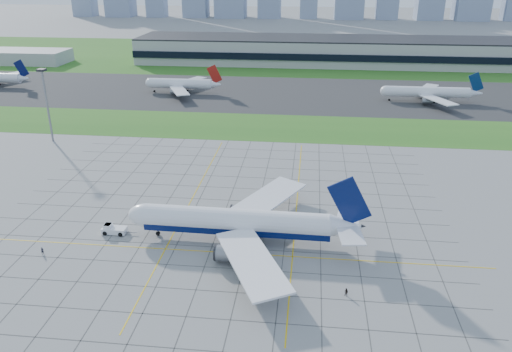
{
  "coord_description": "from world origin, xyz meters",
  "views": [
    {
      "loc": [
        20.35,
        -94.09,
        57.68
      ],
      "look_at": [
        7.13,
        24.82,
        7.0
      ],
      "focal_mm": 35.0,
      "sensor_mm": 36.0,
      "label": 1
    }
  ],
  "objects_px": {
    "light_mast": "(46,96)",
    "distant_jet_2": "(428,92)",
    "crew_far": "(346,292)",
    "distant_jet_1": "(182,84)",
    "airliner": "(238,222)",
    "pushback_tug": "(113,229)",
    "crew_near": "(42,251)"
  },
  "relations": [
    {
      "from": "light_mast",
      "to": "distant_jet_2",
      "type": "height_order",
      "value": "light_mast"
    },
    {
      "from": "crew_far",
      "to": "distant_jet_1",
      "type": "height_order",
      "value": "distant_jet_1"
    },
    {
      "from": "airliner",
      "to": "pushback_tug",
      "type": "xyz_separation_m",
      "value": [
        -29.51,
        0.14,
        -3.68
      ]
    },
    {
      "from": "crew_near",
      "to": "distant_jet_2",
      "type": "distance_m",
      "value": 180.67
    },
    {
      "from": "light_mast",
      "to": "crew_far",
      "type": "xyz_separation_m",
      "value": [
        98.67,
        -79.8,
        -15.35
      ]
    },
    {
      "from": "distant_jet_1",
      "to": "crew_far",
      "type": "bearing_deg",
      "value": -65.59
    },
    {
      "from": "crew_near",
      "to": "airliner",
      "type": "bearing_deg",
      "value": -30.96
    },
    {
      "from": "crew_near",
      "to": "distant_jet_1",
      "type": "bearing_deg",
      "value": 47.45
    },
    {
      "from": "crew_far",
      "to": "distant_jet_2",
      "type": "xyz_separation_m",
      "value": [
        44.95,
        151.56,
        3.65
      ]
    },
    {
      "from": "pushback_tug",
      "to": "distant_jet_1",
      "type": "bearing_deg",
      "value": 98.57
    },
    {
      "from": "airliner",
      "to": "distant_jet_1",
      "type": "xyz_separation_m",
      "value": [
        -47.77,
        137.99,
        -0.21
      ]
    },
    {
      "from": "distant_jet_1",
      "to": "crew_near",
      "type": "bearing_deg",
      "value": -87.52
    },
    {
      "from": "pushback_tug",
      "to": "distant_jet_1",
      "type": "height_order",
      "value": "distant_jet_1"
    },
    {
      "from": "pushback_tug",
      "to": "distant_jet_1",
      "type": "distance_m",
      "value": 139.1
    },
    {
      "from": "pushback_tug",
      "to": "crew_near",
      "type": "xyz_separation_m",
      "value": [
        -11.84,
        -10.5,
        -0.21
      ]
    },
    {
      "from": "light_mast",
      "to": "crew_near",
      "type": "relative_size",
      "value": 16.0
    },
    {
      "from": "crew_far",
      "to": "crew_near",
      "type": "bearing_deg",
      "value": -144.94
    },
    {
      "from": "airliner",
      "to": "distant_jet_1",
      "type": "relative_size",
      "value": 1.3
    },
    {
      "from": "light_mast",
      "to": "airliner",
      "type": "bearing_deg",
      "value": -39.19
    },
    {
      "from": "pushback_tug",
      "to": "crew_far",
      "type": "bearing_deg",
      "value": -18.2
    },
    {
      "from": "distant_jet_1",
      "to": "distant_jet_2",
      "type": "bearing_deg",
      "value": -2.3
    },
    {
      "from": "crew_far",
      "to": "distant_jet_1",
      "type": "bearing_deg",
      "value": 156.42
    },
    {
      "from": "distant_jet_1",
      "to": "distant_jet_2",
      "type": "height_order",
      "value": "same"
    },
    {
      "from": "airliner",
      "to": "pushback_tug",
      "type": "relative_size",
      "value": 6.72
    },
    {
      "from": "pushback_tug",
      "to": "distant_jet_2",
      "type": "distance_m",
      "value": 165.16
    },
    {
      "from": "light_mast",
      "to": "distant_jet_1",
      "type": "relative_size",
      "value": 0.6
    },
    {
      "from": "distant_jet_1",
      "to": "pushback_tug",
      "type": "bearing_deg",
      "value": -82.46
    },
    {
      "from": "crew_near",
      "to": "crew_far",
      "type": "distance_m",
      "value": 64.96
    },
    {
      "from": "distant_jet_1",
      "to": "airliner",
      "type": "bearing_deg",
      "value": -70.91
    },
    {
      "from": "crew_far",
      "to": "light_mast",
      "type": "bearing_deg",
      "value": -176.96
    },
    {
      "from": "crew_near",
      "to": "distant_jet_1",
      "type": "xyz_separation_m",
      "value": [
        -6.41,
        148.36,
        3.68
      ]
    },
    {
      "from": "crew_near",
      "to": "distant_jet_1",
      "type": "distance_m",
      "value": 148.54
    }
  ]
}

